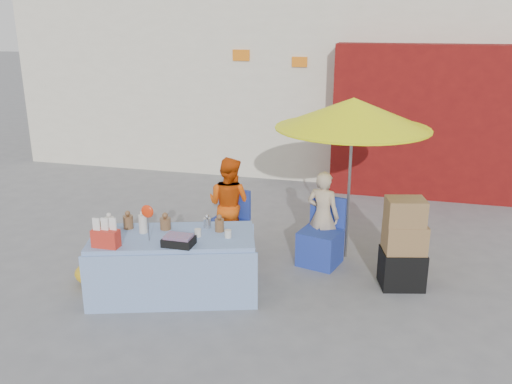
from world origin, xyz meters
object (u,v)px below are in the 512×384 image
(vendor_orange, at_px, (229,204))
(vendor_beige, at_px, (323,216))
(market_table, at_px, (173,264))
(umbrella, at_px, (353,114))
(chair_right, at_px, (321,245))
(chair_left, at_px, (227,235))
(box_stack, at_px, (403,247))

(vendor_orange, height_order, vendor_beige, vendor_orange)
(vendor_beige, bearing_deg, market_table, 56.88)
(vendor_orange, xyz_separation_m, vendor_beige, (1.25, 0.00, -0.05))
(vendor_beige, height_order, umbrella, umbrella)
(chair_right, distance_m, vendor_orange, 1.32)
(market_table, height_order, vendor_beige, vendor_beige)
(chair_left, relative_size, umbrella, 0.41)
(vendor_orange, bearing_deg, umbrella, -159.70)
(market_table, bearing_deg, chair_left, 60.80)
(market_table, xyz_separation_m, umbrella, (1.79, 1.50, 1.53))
(chair_right, relative_size, vendor_beige, 0.72)
(market_table, xyz_separation_m, box_stack, (2.50, 0.84, 0.13))
(market_table, relative_size, chair_right, 2.38)
(chair_left, distance_m, vendor_beige, 1.30)
(vendor_beige, relative_size, box_stack, 1.10)
(chair_left, height_order, box_stack, box_stack)
(vendor_beige, bearing_deg, vendor_orange, 14.77)
(market_table, relative_size, vendor_beige, 1.70)
(vendor_beige, bearing_deg, box_stack, 167.83)
(chair_left, xyz_separation_m, umbrella, (1.55, 0.28, 1.64))
(chair_right, xyz_separation_m, vendor_beige, (-0.00, 0.13, 0.34))
(chair_left, bearing_deg, box_stack, 5.26)
(vendor_beige, xyz_separation_m, umbrella, (0.30, 0.15, 1.30))
(chair_right, relative_size, vendor_orange, 0.66)
(chair_right, height_order, umbrella, umbrella)
(vendor_beige, xyz_separation_m, box_stack, (1.01, -0.51, -0.09))
(chair_right, height_order, vendor_orange, vendor_orange)
(chair_left, distance_m, umbrella, 2.27)
(chair_right, height_order, box_stack, box_stack)
(chair_right, height_order, vendor_beige, vendor_beige)
(vendor_orange, height_order, box_stack, vendor_orange)
(chair_right, bearing_deg, umbrella, 58.66)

